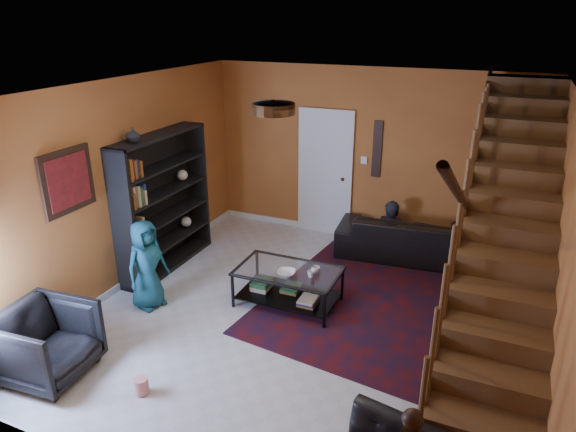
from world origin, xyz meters
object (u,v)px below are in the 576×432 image
sofa (412,238)px  coffee_table (288,284)px  armchair_left (47,343)px  bookshelf (164,205)px

sofa → coffee_table: sofa is taller
coffee_table → armchair_left: bearing=-127.3°
armchair_left → bookshelf: bearing=3.1°
bookshelf → coffee_table: bearing=-8.6°
sofa → armchair_left: bearing=50.1°
bookshelf → sofa: size_ratio=0.88×
sofa → coffee_table: 2.35m
armchair_left → coffee_table: (1.73, 2.27, -0.10)m
bookshelf → coffee_table: 2.21m
armchair_left → coffee_table: armchair_left is taller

